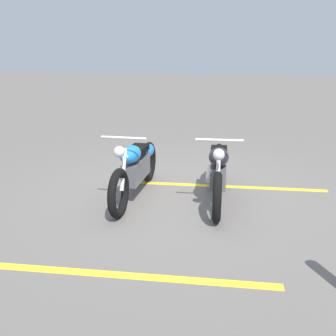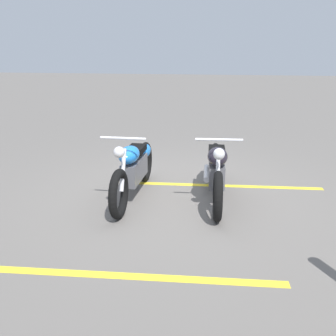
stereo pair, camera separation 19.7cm
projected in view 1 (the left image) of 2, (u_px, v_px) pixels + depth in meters
name	position (u px, v px, depth m)	size (l,w,h in m)	color
ground_plane	(178.00, 194.00, 6.12)	(60.00, 60.00, 0.00)	#66605B
motorcycle_bright_foreground	(136.00, 166.00, 5.95)	(2.23, 0.62, 1.04)	black
motorcycle_dark_foreground	(218.00, 169.00, 5.82)	(2.23, 0.62, 1.04)	black
parking_stripe_near	(226.00, 186.00, 6.46)	(3.20, 0.12, 0.01)	yellow
parking_stripe_mid	(119.00, 275.00, 3.93)	(3.20, 0.12, 0.01)	yellow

